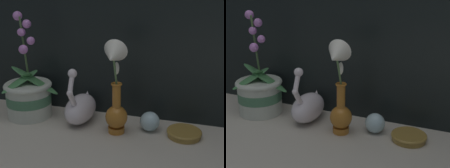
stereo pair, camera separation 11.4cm
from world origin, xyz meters
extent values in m
plane|color=#BCB2A3|center=(0.00, 0.00, 0.00)|extent=(2.80, 2.80, 0.00)
cylinder|color=beige|center=(-0.31, 0.10, 0.07)|extent=(0.18, 0.18, 0.14)
cylinder|color=#477A56|center=(-0.31, 0.10, 0.08)|extent=(0.18, 0.18, 0.04)
torus|color=beige|center=(-0.31, 0.10, 0.13)|extent=(0.19, 0.19, 0.02)
cylinder|color=#4C6B3D|center=(-0.31, 0.10, 0.27)|extent=(0.01, 0.03, 0.27)
ellipsoid|color=#427F47|center=(-0.28, 0.11, 0.16)|extent=(0.20, 0.07, 0.11)
ellipsoid|color=#427F47|center=(-0.33, 0.13, 0.16)|extent=(0.13, 0.15, 0.09)
ellipsoid|color=#427F47|center=(-0.33, 0.08, 0.16)|extent=(0.13, 0.16, 0.07)
sphere|color=#C67AD1|center=(-0.33, 0.10, 0.41)|extent=(0.03, 0.03, 0.03)
sphere|color=#C67AD1|center=(-0.30, 0.11, 0.38)|extent=(0.03, 0.03, 0.03)
sphere|color=#C67AD1|center=(-0.31, 0.09, 0.35)|extent=(0.03, 0.03, 0.03)
sphere|color=#C67AD1|center=(-0.28, 0.09, 0.32)|extent=(0.03, 0.03, 0.03)
sphere|color=#C67AD1|center=(-0.30, 0.07, 0.29)|extent=(0.03, 0.03, 0.03)
ellipsoid|color=white|center=(-0.09, 0.11, 0.05)|extent=(0.11, 0.19, 0.11)
cone|color=white|center=(-0.09, 0.18, 0.07)|extent=(0.05, 0.07, 0.08)
cylinder|color=white|center=(-0.09, 0.04, 0.12)|extent=(0.02, 0.06, 0.08)
sphere|color=white|center=(-0.09, 0.02, 0.15)|extent=(0.02, 0.02, 0.02)
cylinder|color=white|center=(-0.09, 0.03, 0.18)|extent=(0.02, 0.05, 0.07)
sphere|color=white|center=(-0.09, 0.05, 0.22)|extent=(0.03, 0.03, 0.03)
cylinder|color=#B26B23|center=(0.07, 0.07, 0.01)|extent=(0.06, 0.06, 0.02)
ellipsoid|color=#B26B23|center=(0.07, 0.07, 0.06)|extent=(0.08, 0.08, 0.08)
cylinder|color=#B26B23|center=(0.07, 0.07, 0.14)|extent=(0.03, 0.03, 0.09)
torus|color=#B26B23|center=(0.07, 0.07, 0.19)|extent=(0.04, 0.04, 0.01)
cylinder|color=#567A47|center=(0.07, 0.05, 0.23)|extent=(0.01, 0.04, 0.10)
cone|color=white|center=(0.07, 0.02, 0.30)|extent=(0.08, 0.09, 0.10)
ellipsoid|color=white|center=(0.07, 0.06, 0.25)|extent=(0.02, 0.02, 0.04)
sphere|color=silver|center=(0.18, 0.12, 0.04)|extent=(0.07, 0.07, 0.07)
cylinder|color=olive|center=(0.31, 0.11, 0.01)|extent=(0.12, 0.12, 0.02)
torus|color=olive|center=(0.31, 0.11, 0.02)|extent=(0.12, 0.12, 0.01)
camera|label=1|loc=(0.35, -0.92, 0.54)|focal=50.00mm
camera|label=2|loc=(0.46, -0.89, 0.54)|focal=50.00mm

